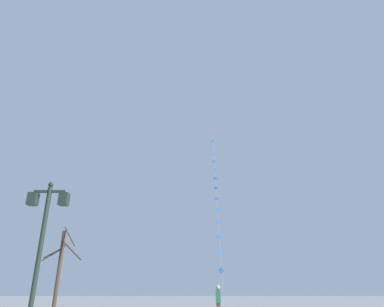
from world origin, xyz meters
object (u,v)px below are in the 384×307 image
at_px(twin_lantern_lamp_post, 44,227).
at_px(bare_tree, 59,270).
at_px(kite_train, 216,190).
at_px(kite_flyer, 218,303).

bearing_deg(twin_lantern_lamp_post, bare_tree, 106.17).
bearing_deg(kite_train, twin_lantern_lamp_post, -112.77).
relative_size(twin_lantern_lamp_post, bare_tree, 0.98).
bearing_deg(kite_flyer, bare_tree, 87.41).
relative_size(twin_lantern_lamp_post, kite_train, 0.27).
distance_m(twin_lantern_lamp_post, kite_train, 17.99).
bearing_deg(bare_tree, twin_lantern_lamp_post, -73.83).
distance_m(twin_lantern_lamp_post, kite_flyer, 9.95).
height_order(twin_lantern_lamp_post, kite_train, kite_train).
height_order(twin_lantern_lamp_post, kite_flyer, twin_lantern_lamp_post).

